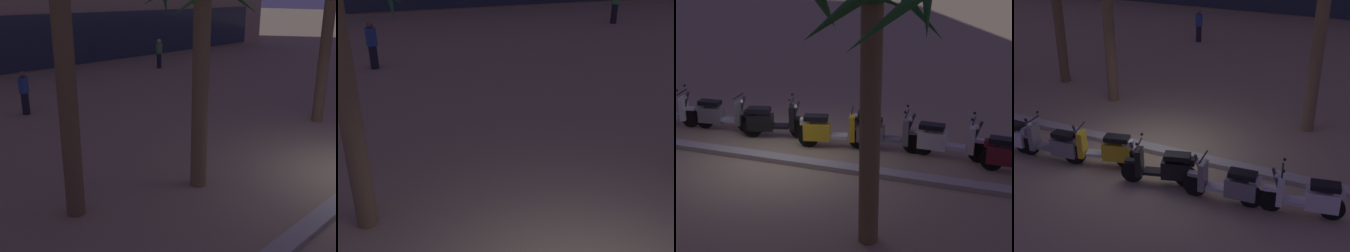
{
  "view_description": "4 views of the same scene",
  "coord_description": "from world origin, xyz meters",
  "views": [
    {
      "loc": [
        -9.17,
        -2.69,
        3.98
      ],
      "look_at": [
        -2.8,
        3.74,
        1.04
      ],
      "focal_mm": 43.46,
      "sensor_mm": 36.0,
      "label": 1
    },
    {
      "loc": [
        -2.03,
        -4.08,
        5.17
      ],
      "look_at": [
        -0.32,
        3.75,
        1.0
      ],
      "focal_mm": 49.59,
      "sensor_mm": 36.0,
      "label": 2
    },
    {
      "loc": [
        -5.05,
        10.09,
        5.1
      ],
      "look_at": [
        -1.9,
        0.63,
        1.34
      ],
      "focal_mm": 54.31,
      "sensor_mm": 36.0,
      "label": 3
    },
    {
      "loc": [
        4.85,
        -9.38,
        5.89
      ],
      "look_at": [
        0.68,
        -0.04,
        0.92
      ],
      "focal_mm": 48.85,
      "sensor_mm": 36.0,
      "label": 4
    }
  ],
  "objects": [
    {
      "name": "scooter_grey_gap_after_mid",
      "position": [
        2.39,
        -1.39,
        0.45
      ],
      "size": [
        1.78,
        0.56,
        1.04
      ],
      "color": "black",
      "rests_on": "ground"
    },
    {
      "name": "scooter_black_far_back",
      "position": [
        0.82,
        -1.32,
        0.45
      ],
      "size": [
        1.75,
        0.74,
        1.17
      ],
      "color": "black",
      "rests_on": "ground"
    },
    {
      "name": "scooter_grey_mid_front",
      "position": [
        -2.21,
        -1.42,
        0.45
      ],
      "size": [
        1.82,
        0.56,
        1.17
      ],
      "color": "black",
      "rests_on": "ground"
    },
    {
      "name": "scooter_white_tail_end",
      "position": [
        -3.77,
        -1.45,
        0.45
      ],
      "size": [
        1.87,
        0.56,
        1.17
      ],
      "color": "black",
      "rests_on": "ground"
    },
    {
      "name": "scooter_yellow_mid_rear",
      "position": [
        -0.87,
        -1.15,
        0.46
      ],
      "size": [
        1.79,
        0.71,
        1.04
      ],
      "color": "black",
      "rests_on": "ground"
    },
    {
      "name": "curb_strip",
      "position": [
        0.0,
        0.01,
        0.06
      ],
      "size": [
        60.0,
        0.36,
        0.12
      ],
      "primitive_type": "cube",
      "color": "#ADA89E",
      "rests_on": "ground"
    },
    {
      "name": "palm_tree_near_sign",
      "position": [
        -3.03,
        2.59,
        3.66
      ],
      "size": [
        2.43,
        2.48,
        4.88
      ],
      "color": "olive",
      "rests_on": "ground"
    },
    {
      "name": "ground_plane",
      "position": [
        0.0,
        0.0,
        0.0
      ],
      "size": [
        200.0,
        200.0,
        0.0
      ],
      "primitive_type": "plane",
      "color": "#9E896B"
    }
  ]
}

